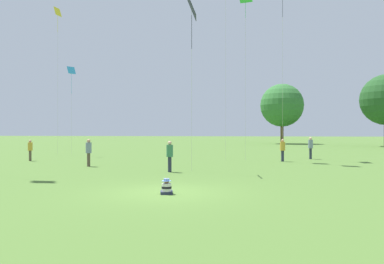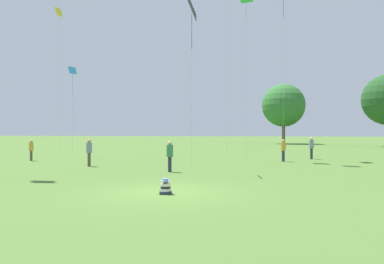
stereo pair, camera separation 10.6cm
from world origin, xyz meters
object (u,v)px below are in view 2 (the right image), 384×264
Objects in this scene: person_standing_5 at (170,154)px; kite_8 at (72,74)px; distant_tree_1 at (284,105)px; person_standing_1 at (311,146)px; kite_4 at (192,11)px; person_standing_2 at (283,148)px; seated_toddler at (166,188)px; kite_5 at (246,3)px; person_standing_3 at (31,148)px; kite_0 at (59,20)px; person_standing_6 at (89,150)px.

kite_8 is (-12.57, 13.84, 6.66)m from person_standing_5.
person_standing_1 is at bearing -91.43° from distant_tree_1.
person_standing_2 is at bearing 1.89° from kite_4.
person_standing_5 is 0.18× the size of kite_4.
person_standing_1 is at bearing 53.70° from seated_toddler.
person_standing_3 is at bearing 69.02° from kite_5.
kite_0 is (-22.44, 1.96, 11.58)m from person_standing_1.
kite_8 is (-19.20, 5.70, 6.70)m from person_standing_2.
distant_tree_1 is at bearing 68.06° from seated_toddler.
kite_4 is (6.80, -1.90, 7.77)m from person_standing_6.
kite_5 is at bearing 67.91° from seated_toddler.
seated_toddler is 0.05× the size of kite_5.
person_standing_5 is 0.13× the size of kite_5.
person_standing_2 reaches higher than seated_toddler.
person_standing_5 is at bearing 150.04° from kite_4.
person_standing_3 is 0.15× the size of distant_tree_1.
person_standing_3 is 10.48m from kite_8.
seated_toddler is 18.34m from person_standing_3.
person_standing_6 is 48.20m from distant_tree_1.
person_standing_5 is at bearing -98.23° from person_standing_6.
person_standing_5 is at bearing 88.21° from seated_toddler.
person_standing_1 is at bearing -17.97° from kite_8.
kite_4 is at bearing -54.49° from kite_8.
person_standing_3 is at bearing 39.55° from person_standing_5.
person_standing_2 is at bearing -145.06° from kite_5.
kite_5 is 17.69m from kite_8.
person_standing_2 is 18.58m from person_standing_3.
kite_0 is 1.30× the size of distant_tree_1.
person_standing_2 is 12.26m from kite_4.
distant_tree_1 is (22.50, 33.77, -0.91)m from kite_8.
kite_4 is at bearing -171.94° from person_standing_1.
kite_5 is 1.22× the size of distant_tree_1.
distant_tree_1 is at bearing -35.92° from person_standing_5.
seated_toddler is at bearing 164.94° from person_standing_3.
kite_5 is (3.94, 9.22, 11.03)m from person_standing_5.
kite_8 is (-16.51, 4.62, -4.37)m from kite_5.
kite_8 is at bearing 18.10° from person_standing_5.
person_standing_1 is 0.16× the size of distant_tree_1.
distant_tree_1 is at bearing -4.65° from person_standing_6.
person_standing_6 is at bearing -69.17° from kite_8.
kite_0 reaches higher than person_standing_2.
distant_tree_1 is (5.99, 38.39, -5.28)m from kite_5.
person_standing_2 reaches higher than person_standing_3.
person_standing_3 is 7.06m from person_standing_6.
person_standing_2 is at bearing 57.70° from seated_toddler.
kite_0 is 42.29m from distant_tree_1.
distant_tree_1 is at bearing -41.96° from kite_5.
person_standing_2 is 10.50m from person_standing_5.
person_standing_6 is at bearing 165.33° from person_standing_1.
person_standing_1 is 1.11× the size of person_standing_3.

